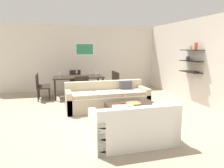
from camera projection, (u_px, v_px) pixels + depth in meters
The scene contains 20 objects.
ground_plane at pixel (108, 112), 6.04m from camera, with size 18.00×18.00×0.00m, color tan.
back_wall_unit at pixel (94, 58), 9.25m from camera, with size 8.40×0.09×2.70m.
right_wall_shelf_unit at pixel (191, 61), 7.19m from camera, with size 0.34×8.20×2.70m.
sofa_beige at pixel (107, 99), 6.33m from camera, with size 2.38×0.90×0.78m.
loveseat_white at pixel (133, 127), 4.05m from camera, with size 1.54×0.90×0.78m.
coffee_table at pixel (133, 113), 5.32m from camera, with size 1.26×0.94×0.38m.
decorative_bowl at pixel (133, 104), 5.30m from camera, with size 0.39×0.39×0.06m.
apple_on_coffee_table at pixel (122, 104), 5.24m from camera, with size 0.08×0.08×0.08m, color red.
dining_table at pixel (78, 78), 7.80m from camera, with size 1.78×0.94×0.75m.
dining_chair_head at pixel (76, 80), 8.66m from camera, with size 0.44×0.44×0.88m.
dining_chair_left_near at pixel (41, 86), 7.29m from camera, with size 0.44×0.44×0.88m.
dining_chair_left_far at pixel (41, 84), 7.69m from camera, with size 0.44×0.44×0.88m.
dining_chair_right_far at pixel (111, 81), 8.38m from camera, with size 0.44×0.44×0.88m.
dining_chair_foot at pixel (81, 87), 7.00m from camera, with size 0.44×0.44×0.88m.
dining_chair_right_near at pixel (114, 82), 7.97m from camera, with size 0.44×0.44×0.88m.
wine_glass_left_far at pixel (59, 74), 7.71m from camera, with size 0.08×0.08×0.15m.
wine_glass_left_near at pixel (59, 74), 7.49m from camera, with size 0.06×0.06×0.17m.
wine_glass_right_far at pixel (95, 72), 8.06m from camera, with size 0.07×0.07×0.16m.
wine_glass_right_near at pixel (97, 73), 7.84m from camera, with size 0.08×0.08×0.15m.
wine_glass_head at pixel (77, 72), 8.16m from camera, with size 0.06×0.06×0.17m.
Camera 1 is at (-1.46, -5.65, 1.78)m, focal length 34.57 mm.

